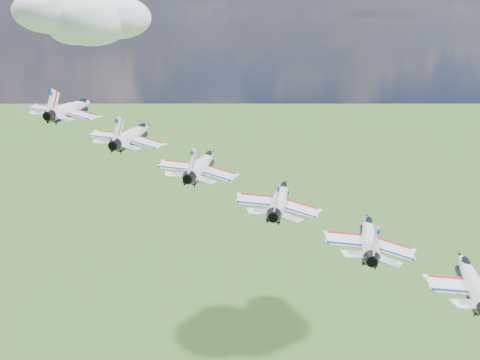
{
  "coord_description": "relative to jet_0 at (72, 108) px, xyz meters",
  "views": [
    {
      "loc": [
        7.21,
        -70.37,
        160.69
      ],
      "look_at": [
        21.29,
        -9.07,
        141.11
      ],
      "focal_mm": 40.0,
      "sensor_mm": 36.0,
      "label": 1
    }
  ],
  "objects": [
    {
      "name": "cloud_far",
      "position": [
        -4.34,
        239.88,
        10.44
      ],
      "size": [
        61.52,
        48.33,
        24.17
      ],
      "primitive_type": "ellipsoid",
      "color": "white"
    },
    {
      "name": "jet_0",
      "position": [
        0.0,
        0.0,
        0.0
      ],
      "size": [
        14.76,
        16.86,
        5.49
      ],
      "primitive_type": null,
      "rotation": [
        0.0,
        0.14,
        -0.41
      ],
      "color": "white"
    },
    {
      "name": "jet_1",
      "position": [
        8.21,
        -7.23,
        -2.7
      ],
      "size": [
        14.76,
        16.86,
        5.49
      ],
      "primitive_type": null,
      "rotation": [
        0.0,
        0.14,
        -0.41
      ],
      "color": "white"
    },
    {
      "name": "jet_2",
      "position": [
        16.42,
        -14.46,
        -5.39
      ],
      "size": [
        14.76,
        16.86,
        5.49
      ],
      "primitive_type": null,
      "rotation": [
        0.0,
        0.14,
        -0.41
      ],
      "color": "white"
    },
    {
      "name": "jet_3",
      "position": [
        24.63,
        -21.68,
        -8.09
      ],
      "size": [
        14.76,
        16.86,
        5.49
      ],
      "primitive_type": null,
      "rotation": [
        0.0,
        0.14,
        -0.41
      ],
      "color": "white"
    },
    {
      "name": "jet_4",
      "position": [
        32.84,
        -28.91,
        -10.79
      ],
      "size": [
        14.76,
        16.86,
        5.49
      ],
      "primitive_type": null,
      "rotation": [
        0.0,
        0.14,
        -0.41
      ],
      "color": "white"
    },
    {
      "name": "jet_5",
      "position": [
        41.05,
        -36.14,
        -13.49
      ],
      "size": [
        14.76,
        16.86,
        5.49
      ],
      "primitive_type": null,
      "rotation": [
        0.0,
        0.14,
        -0.41
      ],
      "color": "white"
    }
  ]
}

